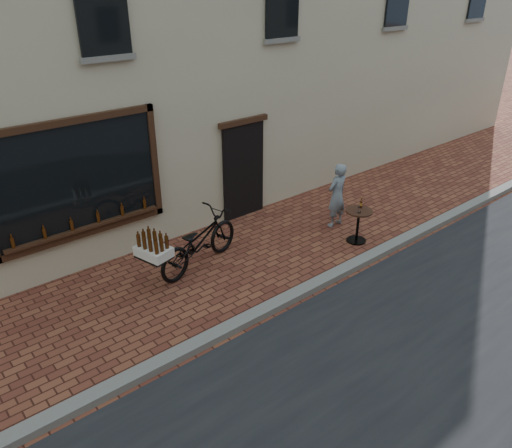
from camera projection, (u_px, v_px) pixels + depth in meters
ground at (282, 314)px, 8.44m from camera, size 90.00×90.00×0.00m
kerb at (275, 305)px, 8.55m from camera, size 90.00×0.25×0.12m
cargo_bicycle at (197, 242)px, 9.54m from camera, size 2.47×1.23×1.16m
bistro_table at (358, 219)px, 10.49m from camera, size 0.57×0.57×0.97m
pedestrian at (337, 195)px, 11.07m from camera, size 0.55×0.38×1.47m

